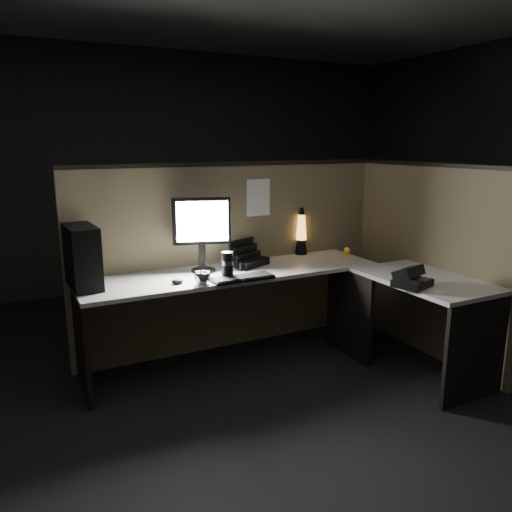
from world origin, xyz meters
name	(u,v)px	position (x,y,z in m)	size (l,w,h in m)	color
floor	(289,389)	(0.00, 0.00, 0.00)	(6.00, 6.00, 0.00)	black
room_shell	(293,152)	(0.00, 0.00, 1.62)	(6.00, 6.00, 6.00)	silver
partition_back	(234,258)	(0.00, 0.93, 0.75)	(2.66, 0.06, 1.50)	brown
partition_right	(428,262)	(1.33, 0.10, 0.75)	(0.06, 1.66, 1.50)	brown
desk	(294,296)	(0.18, 0.25, 0.58)	(2.60, 1.60, 0.73)	#BBB8B0
pc_tower	(82,257)	(-1.22, 0.67, 0.94)	(0.18, 0.40, 0.42)	black
monitor	(202,227)	(-0.35, 0.72, 1.07)	(0.42, 0.19, 0.56)	black
keyboard	(243,278)	(-0.19, 0.35, 0.74)	(0.45, 0.15, 0.02)	black
mouse	(177,281)	(-0.64, 0.46, 0.75)	(0.09, 0.06, 0.03)	black
clip_lamp	(206,249)	(-0.29, 0.81, 0.88)	(0.05, 0.20, 0.25)	white
organizer	(246,259)	(0.02, 0.75, 0.78)	(0.36, 0.35, 0.22)	black
lava_lamp	(301,235)	(0.62, 0.88, 0.90)	(0.11, 0.11, 0.40)	black
travel_mug	(227,266)	(-0.28, 0.42, 0.83)	(0.09, 0.09, 0.20)	black
steel_mug	(202,278)	(-0.49, 0.37, 0.77)	(0.11, 0.11, 0.09)	silver
figurine	(347,251)	(0.92, 0.62, 0.78)	(0.06, 0.06, 0.06)	yellow
pinned_paper	(258,198)	(0.21, 0.90, 1.24)	(0.21, 0.00, 0.30)	white
desk_phone	(411,279)	(0.76, -0.31, 0.78)	(0.28, 0.28, 0.14)	black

